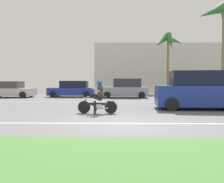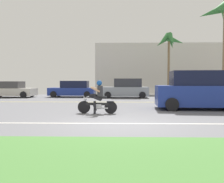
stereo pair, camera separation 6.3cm
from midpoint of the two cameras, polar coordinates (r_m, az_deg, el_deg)
ground at (r=11.08m, az=1.63°, el=-5.04°), size 56.00×30.00×0.04m
grass_median at (r=4.12m, az=2.25°, el=-17.15°), size 56.00×3.80×0.06m
lane_line_near at (r=8.11m, az=1.76°, el=-7.60°), size 50.40×0.12×0.01m
lane_line_far at (r=16.47m, az=1.51°, el=-2.52°), size 50.40×0.12×0.01m
motorcyclist at (r=10.57m, az=-3.59°, el=-1.92°), size 1.75×0.57×1.47m
suv_nearby at (r=13.05m, az=20.83°, el=0.19°), size 4.96×2.42×1.95m
parked_car_0 at (r=23.43m, az=-23.25°, el=0.38°), size 4.34×2.11×1.43m
parked_car_1 at (r=22.38m, az=-9.48°, el=0.51°), size 4.19×2.02×1.48m
parked_car_2 at (r=21.02m, az=3.06°, el=0.64°), size 4.06×1.99×1.67m
palm_tree_1 at (r=24.32m, az=13.14°, el=11.19°), size 3.02×2.97×6.15m
building_far at (r=29.61m, az=12.79°, el=5.15°), size 17.02×4.00×5.75m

